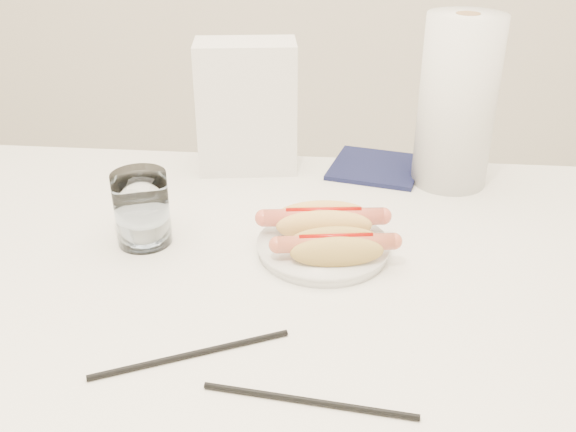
# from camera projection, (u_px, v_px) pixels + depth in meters

# --- Properties ---
(table) EXTENTS (1.20, 0.80, 0.75)m
(table) POSITION_uv_depth(u_px,v_px,m) (249.00, 295.00, 0.97)
(table) COLOR white
(table) RESTS_ON ground
(plate) EXTENTS (0.21, 0.21, 0.02)m
(plate) POSITION_uv_depth(u_px,v_px,m) (323.00, 249.00, 0.96)
(plate) COLOR white
(plate) RESTS_ON table
(hotdog_left) EXTENTS (0.18, 0.09, 0.05)m
(hotdog_left) POSITION_uv_depth(u_px,v_px,m) (323.00, 221.00, 0.97)
(hotdog_left) COLOR #EAB35D
(hotdog_left) RESTS_ON plate
(hotdog_right) EXTENTS (0.16, 0.08, 0.04)m
(hotdog_right) POSITION_uv_depth(u_px,v_px,m) (336.00, 247.00, 0.90)
(hotdog_right) COLOR tan
(hotdog_right) RESTS_ON plate
(water_glass) EXTENTS (0.08, 0.08, 0.11)m
(water_glass) POSITION_uv_depth(u_px,v_px,m) (142.00, 209.00, 0.97)
(water_glass) COLOR silver
(water_glass) RESTS_ON table
(chopstick_near) EXTENTS (0.22, 0.11, 0.01)m
(chopstick_near) POSITION_uv_depth(u_px,v_px,m) (191.00, 354.00, 0.75)
(chopstick_near) COLOR black
(chopstick_near) RESTS_ON table
(chopstick_far) EXTENTS (0.23, 0.03, 0.01)m
(chopstick_far) POSITION_uv_depth(u_px,v_px,m) (309.00, 401.00, 0.69)
(chopstick_far) COLOR black
(chopstick_far) RESTS_ON table
(napkin_box) EXTENTS (0.19, 0.12, 0.24)m
(napkin_box) POSITION_uv_depth(u_px,v_px,m) (247.00, 107.00, 1.19)
(napkin_box) COLOR silver
(napkin_box) RESTS_ON table
(navy_napkin) EXTENTS (0.19, 0.19, 0.01)m
(navy_napkin) POSITION_uv_depth(u_px,v_px,m) (376.00, 167.00, 1.23)
(navy_napkin) COLOR #101434
(navy_napkin) RESTS_ON table
(paper_towel_roll) EXTENTS (0.18, 0.18, 0.30)m
(paper_towel_roll) POSITION_uv_depth(u_px,v_px,m) (457.00, 103.00, 1.12)
(paper_towel_roll) COLOR silver
(paper_towel_roll) RESTS_ON table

